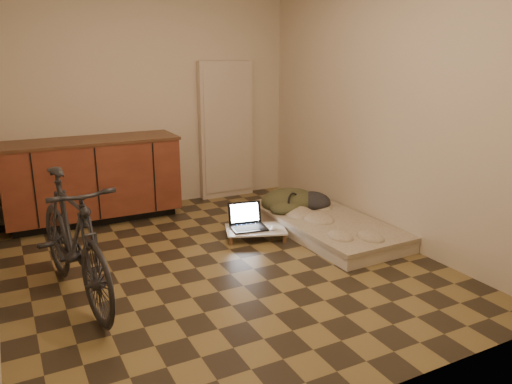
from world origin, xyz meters
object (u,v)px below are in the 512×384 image
bicycle (73,232)px  futon (325,225)px  lap_desk (256,230)px  laptop (247,223)px

bicycle → futon: bearing=-0.5°
futon → lap_desk: futon is taller
bicycle → laptop: size_ratio=4.25×
bicycle → lap_desk: (1.78, 0.51, -0.45)m
futon → laptop: bearing=160.9°
laptop → bicycle: bearing=-151.7°
futon → laptop: size_ratio=4.70×
futon → laptop: 0.82m
bicycle → laptop: bearing=10.6°
bicycle → laptop: bicycle is taller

